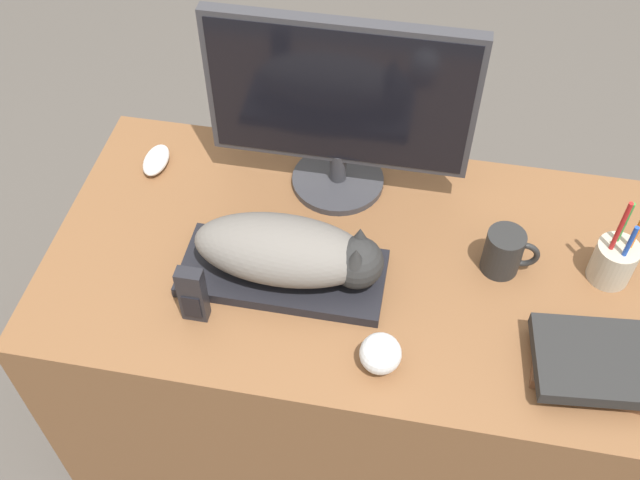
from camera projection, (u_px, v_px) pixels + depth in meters
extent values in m
cube|color=brown|center=(347.00, 353.00, 1.79)|extent=(1.24, 0.68, 0.72)
cube|color=black|center=(283.00, 273.00, 1.48)|extent=(0.40, 0.18, 0.02)
ellipsoid|color=#66605B|center=(282.00, 250.00, 1.43)|extent=(0.34, 0.15, 0.12)
sphere|color=#262626|center=(357.00, 263.00, 1.41)|extent=(0.10, 0.10, 0.10)
cone|color=#262626|center=(356.00, 257.00, 1.36)|extent=(0.04, 0.04, 0.04)
cone|color=#262626|center=(360.00, 236.00, 1.39)|extent=(0.04, 0.04, 0.04)
cylinder|color=#333338|center=(338.00, 180.00, 1.65)|extent=(0.20, 0.20, 0.02)
cylinder|color=#333338|center=(338.00, 166.00, 1.62)|extent=(0.04, 0.04, 0.07)
cube|color=#333338|center=(340.00, 95.00, 1.47)|extent=(0.54, 0.03, 0.34)
cube|color=black|center=(339.00, 98.00, 1.47)|extent=(0.52, 0.01, 0.31)
ellipsoid|color=silver|center=(156.00, 160.00, 1.68)|extent=(0.05, 0.10, 0.03)
cylinder|color=black|center=(503.00, 252.00, 1.47)|extent=(0.08, 0.08, 0.10)
torus|color=black|center=(523.00, 254.00, 1.46)|extent=(0.07, 0.01, 0.07)
cylinder|color=#B2A893|center=(613.00, 262.00, 1.46)|extent=(0.08, 0.08, 0.09)
cylinder|color=orange|center=(632.00, 242.00, 1.41)|extent=(0.01, 0.01, 0.13)
cylinder|color=#338C38|center=(620.00, 232.00, 1.42)|extent=(0.01, 0.01, 0.15)
cylinder|color=#B21E1E|center=(616.00, 236.00, 1.39)|extent=(0.01, 0.01, 0.18)
cylinder|color=#1E47B2|center=(626.00, 251.00, 1.40)|extent=(0.01, 0.01, 0.13)
sphere|color=silver|center=(380.00, 354.00, 1.33)|extent=(0.08, 0.08, 0.08)
cube|color=black|center=(193.00, 294.00, 1.38)|extent=(0.05, 0.03, 0.13)
cube|color=black|center=(192.00, 307.00, 1.39)|extent=(0.03, 0.00, 0.06)
cube|color=brown|center=(592.00, 371.00, 1.34)|extent=(0.22, 0.14, 0.02)
cube|color=black|center=(595.00, 361.00, 1.32)|extent=(0.23, 0.19, 0.03)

